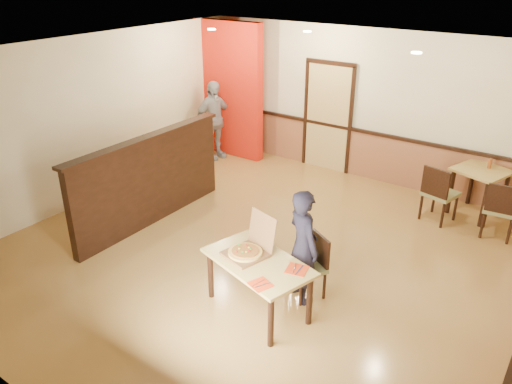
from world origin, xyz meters
TOP-DOWN VIEW (x-y plane):
  - floor at (0.00, 0.00)m, footprint 7.00×7.00m
  - ceiling at (0.00, 0.00)m, footprint 7.00×7.00m
  - wall_back at (0.00, 3.50)m, footprint 7.00×0.00m
  - wall_left at (-3.50, 0.00)m, footprint 0.00×7.00m
  - wainscot_back at (0.00, 3.47)m, footprint 7.00×0.04m
  - chair_rail_back at (0.00, 3.45)m, footprint 7.00×0.06m
  - back_door at (-0.80, 3.46)m, footprint 0.90×0.06m
  - booth_partition at (-2.00, -0.20)m, footprint 0.20×3.10m
  - red_accent_panel at (-2.90, 3.00)m, footprint 1.60×0.20m
  - spot_a at (-2.30, 1.80)m, footprint 0.14×0.14m
  - spot_b at (-0.80, 2.50)m, footprint 0.14×0.14m
  - spot_c at (1.40, 1.50)m, footprint 0.14×0.14m
  - main_table at (0.70, -1.08)m, footprint 1.46×1.07m
  - diner_chair at (1.05, -0.44)m, footprint 0.55×0.55m
  - side_chair_left at (1.75, 2.43)m, footprint 0.57×0.57m
  - side_chair_right at (2.67, 2.43)m, footprint 0.50×0.50m
  - side_table at (2.22, 3.05)m, footprint 0.95×0.95m
  - diner at (1.00, -0.57)m, footprint 0.65×0.58m
  - passerby at (-3.00, 2.59)m, footprint 0.59×1.03m
  - pizza_box at (0.52, -1.04)m, footprint 0.56×0.62m
  - pizza at (0.51, -1.08)m, footprint 0.52×0.52m
  - napkin_near at (0.99, -1.45)m, footprint 0.28×0.28m
  - napkin_far at (1.16, -0.98)m, footprint 0.28×0.28m
  - condiment at (2.29, 3.18)m, footprint 0.06×0.06m

SIDE VIEW (x-z plane):
  - floor at x=0.00m, z-range 0.00..0.00m
  - diner_chair at x=1.05m, z-range 0.04..0.86m
  - wainscot_back at x=0.00m, z-range 0.00..0.90m
  - side_chair_right at x=2.67m, z-range 0.04..0.96m
  - side_chair_left at x=1.75m, z-range 0.04..1.00m
  - main_table at x=0.70m, z-range 0.24..0.94m
  - side_table at x=2.22m, z-range 0.22..1.03m
  - napkin_near at x=0.99m, z-range 0.70..0.71m
  - napkin_far at x=1.16m, z-range 0.70..0.71m
  - booth_partition at x=-2.00m, z-range 0.01..1.46m
  - diner at x=1.00m, z-range 0.00..1.48m
  - pizza at x=0.51m, z-range 0.73..0.76m
  - pizza_box at x=0.52m, z-range 0.52..0.99m
  - passerby at x=-3.00m, z-range 0.00..1.66m
  - condiment at x=2.29m, z-range 0.81..0.97m
  - chair_rail_back at x=0.00m, z-range 0.89..0.95m
  - back_door at x=-0.80m, z-range 0.00..2.10m
  - red_accent_panel at x=-2.90m, z-range 0.01..2.79m
  - wall_back at x=0.00m, z-range -2.10..4.90m
  - wall_left at x=-3.50m, z-range -2.10..4.90m
  - spot_a at x=-2.30m, z-range 2.77..2.79m
  - spot_b at x=-0.80m, z-range 2.77..2.79m
  - spot_c at x=1.40m, z-range 2.77..2.79m
  - ceiling at x=0.00m, z-range 2.80..2.80m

